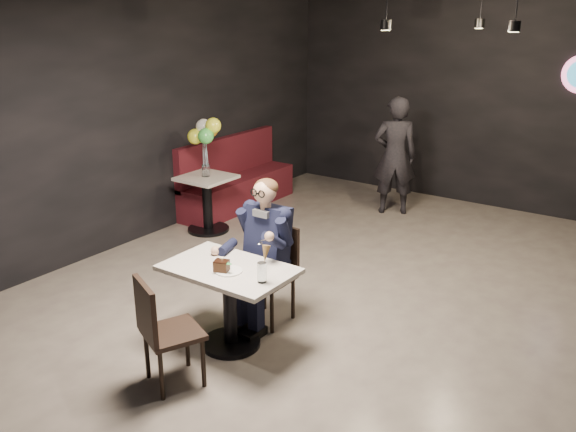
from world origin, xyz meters
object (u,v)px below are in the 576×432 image
Objects in this scene: chair_near at (173,331)px; booth_bench at (238,173)px; passerby at (395,156)px; side_table at (207,202)px; balloon_vase at (206,171)px; seated_man at (267,250)px; main_table at (230,307)px; sundae_glass at (262,272)px; chair_far at (268,276)px.

booth_bench reaches higher than chair_near.
passerby is at bearing 29.27° from booth_bench.
side_table is at bearing -73.30° from booth_bench.
balloon_vase is at bearing -73.30° from booth_bench.
seated_man is at bearing 66.19° from passerby.
main_table is 1.39× the size of side_table.
seated_man reaches higher than sundae_glass.
sundae_glass is 0.10× the size of passerby.
sundae_glass is (0.41, -0.62, 0.11)m from seated_man.
seated_man reaches higher than chair_near.
sundae_glass is 3.32m from balloon_vase.
chair_far reaches higher than balloon_vase.
chair_near is at bearing -90.00° from chair_far.
chair_far is 3.50m from booth_bench.
side_table is at bearing 20.60° from passerby.
seated_man is 2.61m from balloon_vase.
side_table is (-2.54, 2.14, -0.44)m from sundae_glass.
side_table is 5.22× the size of balloon_vase.
sundae_glass is (0.41, -0.07, 0.46)m from main_table.
chair_far is at bearing -35.53° from balloon_vase.
seated_man is at bearing -35.53° from balloon_vase.
chair_far reaches higher than sundae_glass.
sundae_glass is at bearing 70.56° from passerby.
seated_man is 9.47× the size of balloon_vase.
seated_man is (0.00, 1.23, 0.26)m from chair_near.
sundae_glass reaches higher than side_table.
booth_bench is (-2.43, 2.52, -0.20)m from seated_man.
balloon_vase is (-2.13, 1.52, 0.37)m from chair_far.
passerby is (1.67, 2.10, 0.44)m from side_table.
side_table reaches higher than main_table.
side_table is at bearing 135.79° from main_table.
sundae_glass is at bearing -47.90° from booth_bench.
balloon_vase is at bearing 152.36° from chair_near.
chair_far is at bearing -35.53° from side_table.
side_table is 0.47× the size of passerby.
chair_near is 3.49m from balloon_vase.
chair_near is 5.47× the size of sundae_glass.
main_table is 7.24× the size of balloon_vase.
main_table is 1.20× the size of chair_far.
booth_bench is 2.28m from passerby.
main_table is 0.53× the size of booth_bench.
seated_man is 0.75m from sundae_glass.
sundae_glass is 3.35m from side_table.
balloon_vase is 0.09× the size of passerby.
balloon_vase reaches higher than side_table.
chair_near is (0.00, -0.68, 0.09)m from main_table.
sundae_glass is 4.33m from passerby.
sundae_glass is at bearing -9.94° from main_table.
passerby is (-0.45, 3.62, 0.38)m from chair_far.
sundae_glass is (0.41, -0.62, 0.37)m from chair_far.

